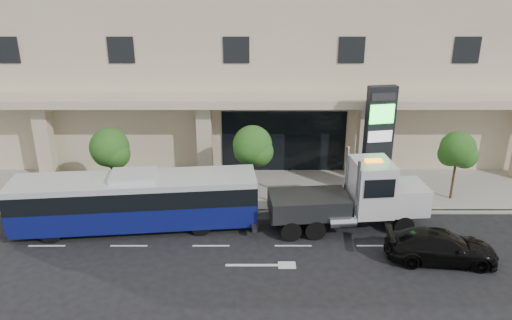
{
  "coord_description": "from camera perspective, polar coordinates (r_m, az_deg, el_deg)",
  "views": [
    {
      "loc": [
        -1.82,
        -22.64,
        12.62
      ],
      "look_at": [
        -1.81,
        2.0,
        3.14
      ],
      "focal_mm": 35.0,
      "sensor_mm": 36.0,
      "label": 1
    }
  ],
  "objects": [
    {
      "name": "tree_right",
      "position": [
        30.15,
        22.08,
        0.91
      ],
      "size": [
        2.1,
        2.0,
        4.04
      ],
      "color": "#422B19",
      "rests_on": "sidewalk"
    },
    {
      "name": "sidewalk",
      "position": [
        30.41,
        3.41,
        -3.35
      ],
      "size": [
        120.0,
        6.0,
        0.15
      ],
      "primitive_type": "cube",
      "color": "gray",
      "rests_on": "ground"
    },
    {
      "name": "tree_left",
      "position": [
        29.07,
        -16.33,
        1.08
      ],
      "size": [
        2.27,
        2.2,
        4.22
      ],
      "color": "#422B19",
      "rests_on": "sidewalk"
    },
    {
      "name": "convention_center",
      "position": [
        38.2,
        2.82,
        17.05
      ],
      "size": [
        60.0,
        17.6,
        20.0
      ],
      "color": "#BDA98E",
      "rests_on": "ground"
    },
    {
      "name": "black_sedan",
      "position": [
        24.65,
        20.38,
        -9.26
      ],
      "size": [
        5.2,
        2.54,
        1.46
      ],
      "primitive_type": "imported",
      "rotation": [
        0.0,
        0.0,
        1.47
      ],
      "color": "black",
      "rests_on": "ground"
    },
    {
      "name": "ground",
      "position": [
        25.99,
        4.03,
        -8.06
      ],
      "size": [
        120.0,
        120.0,
        0.0
      ],
      "primitive_type": "plane",
      "color": "black",
      "rests_on": "ground"
    },
    {
      "name": "signage_pylon",
      "position": [
        29.21,
        13.79,
        2.1
      ],
      "size": [
        1.69,
        0.87,
        6.48
      ],
      "rotation": [
        0.0,
        0.0,
        0.18
      ],
      "color": "black",
      "rests_on": "sidewalk"
    },
    {
      "name": "city_bus",
      "position": [
        26.21,
        -13.58,
        -4.49
      ],
      "size": [
        12.47,
        3.85,
        3.11
      ],
      "rotation": [
        0.0,
        0.0,
        0.1
      ],
      "color": "black",
      "rests_on": "ground"
    },
    {
      "name": "tree_mid",
      "position": [
        27.85,
        -0.35,
        1.41
      ],
      "size": [
        2.28,
        2.2,
        4.38
      ],
      "color": "#422B19",
      "rests_on": "sidewalk"
    },
    {
      "name": "curb",
      "position": [
        27.71,
        3.76,
        -5.92
      ],
      "size": [
        120.0,
        0.3,
        0.15
      ],
      "primitive_type": "cube",
      "color": "gray",
      "rests_on": "ground"
    },
    {
      "name": "tow_truck",
      "position": [
        25.94,
        11.24,
        -4.28
      ],
      "size": [
        9.11,
        2.95,
        4.13
      ],
      "rotation": [
        0.0,
        0.0,
        0.1
      ],
      "color": "#2D3033",
      "rests_on": "ground"
    }
  ]
}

